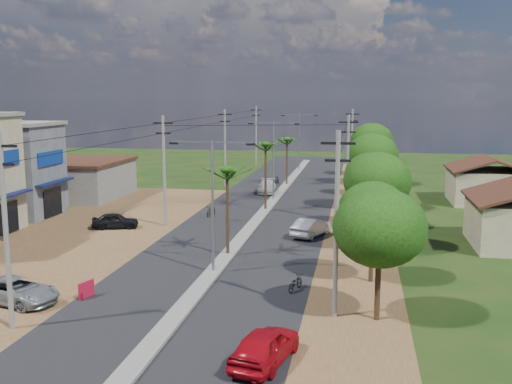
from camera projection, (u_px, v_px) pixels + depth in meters
ground at (213, 273)px, 35.97m from camera, size 160.00×160.00×0.00m
road at (256, 222)px, 50.55m from camera, size 12.00×110.00×0.04m
median at (262, 214)px, 53.46m from camera, size 1.00×90.00×0.18m
dirt_lot_west at (50, 233)px, 46.30m from camera, size 18.00×46.00×0.04m
dirt_shoulder_east at (358, 225)px, 49.11m from camera, size 5.00×90.00×0.03m
shophouse_grey at (9, 169)px, 52.65m from camera, size 9.00×6.40×8.30m
low_shed at (73, 179)px, 62.56m from camera, size 10.40×10.40×3.95m
house_east_far at (487, 179)px, 59.24m from camera, size 7.60×7.50×4.60m
tree_east_a at (380, 228)px, 27.80m from camera, size 4.40×4.40×6.37m
tree_east_b at (373, 211)px, 33.73m from camera, size 4.00×4.00×5.83m
tree_east_c at (377, 181)px, 40.35m from camera, size 4.60×4.60×6.83m
tree_east_d at (371, 175)px, 47.29m from camera, size 4.20×4.20×6.13m
tree_east_e at (372, 156)px, 54.91m from camera, size 4.80×4.80×7.14m
tree_east_f at (367, 160)px, 62.95m from camera, size 3.80×3.80×5.52m
tree_east_g at (372, 141)px, 70.41m from camera, size 5.00×5.00×7.38m
tree_east_h at (368, 141)px, 78.34m from camera, size 4.40×4.40×6.52m
palm_median_near at (227, 174)px, 38.97m from camera, size 2.00×2.00×6.15m
palm_median_mid at (266, 147)px, 54.47m from camera, size 2.00×2.00×6.55m
palm_median_far at (287, 141)px, 70.13m from camera, size 2.00×2.00×5.85m
streetlight_near at (212, 195)px, 35.20m from camera, size 5.10×0.18×8.00m
streetlight_mid at (273, 154)px, 59.51m from camera, size 5.10×0.18×8.00m
streetlight_far at (299, 137)px, 83.82m from camera, size 5.10×0.18×8.00m
utility_pole_w_a at (6, 227)px, 26.67m from camera, size 1.60×0.24×9.00m
utility_pole_w_b at (164, 169)px, 48.07m from camera, size 1.60×0.24×9.00m
utility_pole_w_c at (225, 146)px, 69.46m from camera, size 1.60×0.24×9.00m
utility_pole_w_d at (256, 134)px, 89.88m from camera, size 1.60×0.24×9.00m
utility_pole_e_a at (337, 221)px, 28.10m from camera, size 1.60×0.24×9.00m
utility_pole_e_b at (347, 167)px, 49.49m from camera, size 1.60×0.24×9.00m
utility_pole_e_c at (352, 145)px, 70.88m from camera, size 1.60×0.24×9.00m
car_red_near at (265, 347)px, 23.72m from camera, size 2.67×4.56×1.46m
car_silver_mid at (311, 228)px, 45.20m from camera, size 2.91×4.51×1.40m
car_white_far at (267, 187)px, 65.56m from camera, size 2.21×4.69×1.32m
car_parked_silver at (16, 291)px, 30.67m from camera, size 5.11×3.32×1.31m
car_parked_dark at (115, 221)px, 47.89m from camera, size 3.92×2.50×1.24m
moto_rider_east at (295, 284)px, 32.64m from camera, size 1.05×1.73×0.86m
moto_rider_west_a at (211, 211)px, 52.74m from camera, size 0.89×1.88×0.95m
moto_rider_west_b at (277, 181)px, 71.32m from camera, size 0.70×1.79×1.05m
roadside_sign at (86, 290)px, 31.46m from camera, size 0.40×1.10×0.94m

